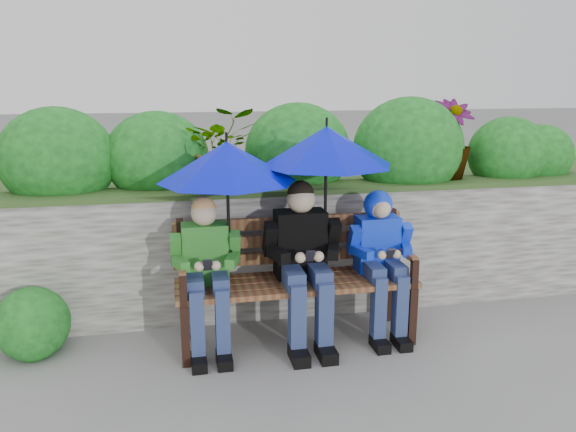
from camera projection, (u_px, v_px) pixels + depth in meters
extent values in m
plane|color=slate|center=(291.00, 351.00, 3.91)|extent=(60.00, 60.00, 0.00)
cube|color=#5F5D58|center=(272.00, 252.00, 4.51)|extent=(8.00, 0.40, 1.00)
cube|color=#314421|center=(271.00, 189.00, 4.39)|extent=(8.00, 0.42, 0.04)
cube|color=#314421|center=(251.00, 219.00, 5.66)|extent=(8.00, 2.00, 0.96)
ellipsoid|color=#154717|center=(58.00, 159.00, 4.25)|extent=(0.87, 0.70, 0.79)
ellipsoid|color=#154717|center=(157.00, 158.00, 4.44)|extent=(0.82, 0.65, 0.73)
ellipsoid|color=#154717|center=(298.00, 151.00, 4.68)|extent=(0.89, 0.71, 0.80)
ellipsoid|color=#154717|center=(409.00, 148.00, 4.72)|extent=(0.95, 0.76, 0.86)
ellipsoid|color=#154717|center=(507.00, 153.00, 4.93)|extent=(0.72, 0.57, 0.64)
ellipsoid|color=#154717|center=(540.00, 155.00, 5.03)|extent=(0.62, 0.49, 0.55)
sphere|color=pink|center=(75.00, 176.00, 4.16)|extent=(0.14, 0.14, 0.14)
sphere|color=pink|center=(302.00, 169.00, 4.50)|extent=(0.14, 0.14, 0.14)
imported|color=#154717|center=(222.00, 147.00, 4.33)|extent=(0.55, 0.48, 0.61)
imported|color=#154717|center=(450.00, 139.00, 4.70)|extent=(0.37, 0.37, 0.66)
sphere|color=#154717|center=(32.00, 324.00, 3.85)|extent=(0.50, 0.50, 0.50)
sphere|color=#154717|center=(33.00, 333.00, 3.82)|extent=(0.39, 0.39, 0.39)
cube|color=black|center=(185.00, 336.00, 3.67)|extent=(0.06, 0.06, 0.42)
cube|color=black|center=(184.00, 311.00, 4.07)|extent=(0.06, 0.06, 0.42)
cube|color=black|center=(412.00, 316.00, 3.98)|extent=(0.06, 0.06, 0.42)
cube|color=black|center=(390.00, 294.00, 4.38)|extent=(0.06, 0.06, 0.42)
cube|color=brown|center=(302.00, 292.00, 3.80)|extent=(1.70, 0.09, 0.04)
cube|color=brown|center=(298.00, 286.00, 3.92)|extent=(1.70, 0.09, 0.04)
cube|color=brown|center=(295.00, 280.00, 4.03)|extent=(1.70, 0.09, 0.04)
cube|color=brown|center=(291.00, 274.00, 4.15)|extent=(1.70, 0.09, 0.04)
cube|color=black|center=(181.00, 251.00, 3.98)|extent=(0.05, 0.05, 0.47)
cube|color=brown|center=(182.00, 265.00, 3.77)|extent=(0.05, 0.44, 0.04)
cube|color=black|center=(183.00, 291.00, 3.59)|extent=(0.05, 0.05, 0.21)
cube|color=black|center=(391.00, 239.00, 4.29)|extent=(0.05, 0.05, 0.47)
cube|color=brown|center=(403.00, 251.00, 4.08)|extent=(0.05, 0.44, 0.04)
cube|color=black|center=(414.00, 274.00, 3.90)|extent=(0.05, 0.05, 0.21)
cube|color=brown|center=(290.00, 257.00, 4.17)|extent=(1.70, 0.03, 0.08)
cube|color=brown|center=(290.00, 239.00, 4.14)|extent=(1.70, 0.03, 0.08)
cube|color=brown|center=(290.00, 222.00, 4.11)|extent=(1.70, 0.03, 0.08)
cube|color=#225D17|center=(205.00, 253.00, 3.89)|extent=(0.31, 0.18, 0.42)
sphere|color=tan|center=(204.00, 213.00, 3.80)|extent=(0.18, 0.18, 0.18)
sphere|color=tan|center=(204.00, 209.00, 3.80)|extent=(0.17, 0.17, 0.17)
cube|color=navy|center=(195.00, 283.00, 3.77)|extent=(0.11, 0.29, 0.11)
cube|color=navy|center=(197.00, 328.00, 3.69)|extent=(0.09, 0.10, 0.52)
cube|color=black|center=(199.00, 362.00, 3.69)|extent=(0.10, 0.20, 0.07)
cube|color=navy|center=(220.00, 281.00, 3.80)|extent=(0.11, 0.29, 0.11)
cube|color=navy|center=(223.00, 325.00, 3.72)|extent=(0.09, 0.10, 0.52)
cube|color=black|center=(224.00, 360.00, 3.72)|extent=(0.10, 0.20, 0.07)
cube|color=#225D17|center=(176.00, 249.00, 3.79)|extent=(0.07, 0.17, 0.24)
cube|color=#225D17|center=(181.00, 264.00, 3.70)|extent=(0.12, 0.20, 0.06)
sphere|color=tan|center=(199.00, 267.00, 3.64)|extent=(0.06, 0.06, 0.06)
cube|color=#225D17|center=(234.00, 246.00, 3.87)|extent=(0.07, 0.17, 0.24)
cube|color=#225D17|center=(232.00, 260.00, 3.76)|extent=(0.12, 0.20, 0.06)
sphere|color=tan|center=(216.00, 265.00, 3.66)|extent=(0.06, 0.06, 0.06)
cube|color=black|center=(208.00, 265.00, 3.64)|extent=(0.06, 0.07, 0.09)
cube|color=black|center=(300.00, 244.00, 4.01)|extent=(0.36, 0.21, 0.48)
sphere|color=tan|center=(301.00, 199.00, 3.91)|extent=(0.20, 0.20, 0.20)
sphere|color=black|center=(301.00, 194.00, 3.92)|extent=(0.19, 0.19, 0.19)
cube|color=navy|center=(292.00, 276.00, 3.88)|extent=(0.13, 0.34, 0.13)
cube|color=navy|center=(297.00, 321.00, 3.78)|extent=(0.10, 0.12, 0.53)
cube|color=black|center=(299.00, 355.00, 3.77)|extent=(0.12, 0.23, 0.08)
cube|color=navy|center=(318.00, 274.00, 3.91)|extent=(0.13, 0.34, 0.13)
cube|color=navy|center=(324.00, 319.00, 3.81)|extent=(0.10, 0.12, 0.53)
cube|color=black|center=(326.00, 353.00, 3.81)|extent=(0.12, 0.23, 0.08)
cube|color=black|center=(270.00, 239.00, 3.90)|extent=(0.08, 0.19, 0.27)
cube|color=black|center=(278.00, 255.00, 3.80)|extent=(0.13, 0.22, 0.07)
sphere|color=tan|center=(300.00, 258.00, 3.73)|extent=(0.07, 0.07, 0.07)
cube|color=black|center=(333.00, 235.00, 3.99)|extent=(0.08, 0.19, 0.27)
cube|color=black|center=(333.00, 251.00, 3.87)|extent=(0.13, 0.22, 0.07)
sphere|color=tan|center=(319.00, 256.00, 3.76)|extent=(0.07, 0.07, 0.07)
cube|color=black|center=(310.00, 256.00, 3.73)|extent=(0.06, 0.07, 0.09)
cube|color=#203BC0|center=(377.00, 244.00, 4.13)|extent=(0.30, 0.18, 0.41)
sphere|color=tan|center=(379.00, 207.00, 4.05)|extent=(0.17, 0.17, 0.17)
sphere|color=#203BC0|center=(378.00, 205.00, 4.07)|extent=(0.21, 0.21, 0.21)
sphere|color=tan|center=(381.00, 210.00, 4.01)|extent=(0.13, 0.13, 0.13)
cube|color=navy|center=(373.00, 270.00, 4.02)|extent=(0.11, 0.29, 0.11)
cube|color=navy|center=(378.00, 312.00, 3.94)|extent=(0.09, 0.10, 0.52)
cube|color=black|center=(380.00, 344.00, 3.94)|extent=(0.10, 0.20, 0.07)
cube|color=navy|center=(394.00, 269.00, 4.05)|extent=(0.11, 0.29, 0.11)
cube|color=navy|center=(400.00, 310.00, 3.97)|extent=(0.09, 0.10, 0.52)
cube|color=black|center=(401.00, 342.00, 3.98)|extent=(0.10, 0.20, 0.07)
cube|color=#203BC0|center=(354.00, 240.00, 4.04)|extent=(0.07, 0.16, 0.23)
cube|color=#203BC0|center=(363.00, 253.00, 3.95)|extent=(0.12, 0.19, 0.06)
sphere|color=tan|center=(382.00, 255.00, 3.90)|extent=(0.06, 0.06, 0.06)
cube|color=#203BC0|center=(404.00, 237.00, 4.12)|extent=(0.07, 0.16, 0.23)
cube|color=#203BC0|center=(407.00, 250.00, 4.02)|extent=(0.12, 0.19, 0.06)
sphere|color=tan|center=(396.00, 254.00, 3.92)|extent=(0.06, 0.06, 0.06)
cube|color=black|center=(390.00, 254.00, 3.90)|extent=(0.06, 0.07, 0.09)
cone|color=#000AD0|center=(227.00, 162.00, 3.70)|extent=(0.93, 0.93, 0.27)
cylinder|color=black|center=(226.00, 137.00, 3.66)|extent=(0.02, 0.02, 0.06)
cylinder|color=black|center=(228.00, 207.00, 3.77)|extent=(0.02, 0.02, 0.62)
sphere|color=black|center=(229.00, 251.00, 3.84)|extent=(0.04, 0.04, 0.04)
cone|color=#000AD0|center=(326.00, 146.00, 3.84)|extent=(0.94, 0.94, 0.27)
cylinder|color=black|center=(327.00, 122.00, 3.80)|extent=(0.02, 0.02, 0.06)
cylinder|color=black|center=(325.00, 195.00, 3.92)|extent=(0.02, 0.02, 0.68)
sphere|color=black|center=(325.00, 241.00, 4.00)|extent=(0.04, 0.04, 0.04)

